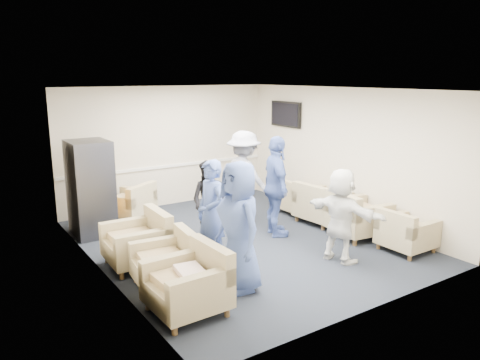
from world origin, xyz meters
TOP-DOWN VIEW (x-y plane):
  - floor at (0.00, 0.00)m, footprint 6.00×6.00m
  - ceiling at (0.00, 0.00)m, footprint 6.00×6.00m
  - back_wall at (0.00, 3.00)m, footprint 5.00×0.02m
  - front_wall at (0.00, -3.00)m, footprint 5.00×0.02m
  - left_wall at (-2.50, 0.00)m, footprint 0.02×6.00m
  - right_wall at (2.50, 0.00)m, footprint 0.02×6.00m
  - chair_rail at (0.00, 2.98)m, footprint 4.98×0.04m
  - tv at (2.44, 1.80)m, footprint 0.10×1.00m
  - armchair_left_near at (-1.95, -1.78)m, footprint 0.92×0.92m
  - armchair_left_mid at (-1.86, -0.95)m, footprint 0.92×0.92m
  - armchair_left_far at (-1.91, -0.00)m, footprint 0.93×0.93m
  - armchair_right_near at (2.03, -1.94)m, footprint 0.78×0.78m
  - armchair_right_midnear at (1.90, -0.96)m, footprint 1.03×1.03m
  - armchair_right_midfar at (1.94, 0.03)m, footprint 0.95×0.95m
  - armchair_right_far at (1.99, 0.81)m, footprint 0.80×0.80m
  - armchair_corner at (-1.25, 2.18)m, footprint 1.19×1.19m
  - vending_machine at (-2.09, 1.87)m, footprint 0.72×0.84m
  - backpack at (-1.56, -0.44)m, footprint 0.32×0.26m
  - pillow at (-1.96, -1.78)m, footprint 0.36×0.44m
  - person_front_left at (-1.08, -1.56)m, footprint 0.62×0.92m
  - person_mid_left at (-0.96, -0.60)m, footprint 0.43×0.63m
  - person_back_left at (-0.48, 0.26)m, footprint 0.87×0.91m
  - person_back_right at (0.69, 0.93)m, footprint 1.04×1.36m
  - person_mid_right at (0.73, -0.07)m, footprint 0.82×1.18m
  - person_front_right at (0.83, -1.61)m, footprint 0.68×1.47m

SIDE VIEW (x-z plane):
  - floor at x=0.00m, z-range 0.00..0.00m
  - backpack at x=-1.56m, z-range 0.01..0.48m
  - armchair_right_near at x=2.03m, z-range 0.00..0.62m
  - armchair_right_far at x=1.99m, z-range 0.00..0.63m
  - armchair_left_mid at x=-1.86m, z-range 0.00..0.66m
  - armchair_corner at x=-1.25m, z-range 0.00..0.69m
  - armchair_right_midfar at x=1.94m, z-range 0.00..0.71m
  - armchair_left_near at x=-1.95m, z-range 0.00..0.72m
  - armchair_left_far at x=-1.91m, z-range 0.00..0.72m
  - armchair_right_midnear at x=1.90m, z-range 0.00..0.73m
  - pillow at x=-1.96m, z-range 0.47..0.59m
  - person_back_left at x=-0.48m, z-range 0.00..1.48m
  - person_front_right at x=0.83m, z-range 0.00..1.52m
  - person_mid_left at x=-0.96m, z-range 0.00..1.68m
  - vending_machine at x=-2.09m, z-range 0.00..1.78m
  - chair_rail at x=0.00m, z-range 0.87..0.93m
  - person_front_left at x=-1.08m, z-range 0.00..1.83m
  - person_back_right at x=0.69m, z-range 0.00..1.86m
  - person_mid_right at x=0.73m, z-range 0.00..1.87m
  - back_wall at x=0.00m, z-range 0.00..2.70m
  - front_wall at x=0.00m, z-range 0.00..2.70m
  - left_wall at x=-2.50m, z-range 0.00..2.70m
  - right_wall at x=2.50m, z-range 0.00..2.70m
  - tv at x=2.44m, z-range 1.76..2.34m
  - ceiling at x=0.00m, z-range 2.70..2.70m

